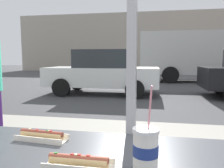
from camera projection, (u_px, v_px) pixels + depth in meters
ground_plane at (149, 91)px, 9.10m from camera, size 60.00×60.00×0.00m
sidewalk_strip at (142, 158)px, 2.84m from camera, size 16.00×2.80×0.15m
building_facade_far at (152, 42)px, 22.36m from camera, size 28.00×1.20×5.86m
soda_cup_left at (145, 149)px, 0.81m from camera, size 0.10×0.10×0.32m
hotdog_tray_near at (42, 136)px, 1.12m from camera, size 0.27×0.11×0.05m
hotdog_tray_far at (79, 162)px, 0.84m from camera, size 0.26×0.09×0.05m
parked_car_white at (103, 72)px, 8.34m from camera, size 4.16×1.89×1.65m
box_truck at (201, 55)px, 12.62m from camera, size 6.93×2.44×2.80m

